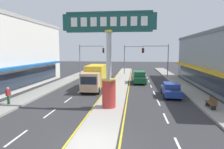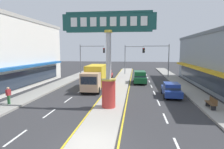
# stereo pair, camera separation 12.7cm
# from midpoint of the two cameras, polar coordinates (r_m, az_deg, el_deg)

# --- Properties ---
(ground_plane) EXTENTS (160.00, 160.00, 0.00)m
(ground_plane) POSITION_cam_midpoint_polar(r_m,az_deg,el_deg) (10.97, -6.23, -20.29)
(ground_plane) COLOR #303033
(median_strip) EXTENTS (2.54, 52.00, 0.14)m
(median_strip) POSITION_cam_midpoint_polar(r_m,az_deg,el_deg) (28.02, 2.02, -3.14)
(median_strip) COLOR #A39E93
(median_strip) RESTS_ON ground
(sidewalk_left) EXTENTS (2.52, 60.00, 0.18)m
(sidewalk_left) POSITION_cam_midpoint_polar(r_m,az_deg,el_deg) (28.34, -17.09, -3.29)
(sidewalk_left) COLOR gray
(sidewalk_left) RESTS_ON ground
(sidewalk_right) EXTENTS (2.52, 60.00, 0.18)m
(sidewalk_right) POSITION_cam_midpoint_polar(r_m,az_deg,el_deg) (26.86, 21.50, -4.03)
(sidewalk_right) COLOR gray
(sidewalk_right) RESTS_ON ground
(lane_markings) EXTENTS (9.28, 52.00, 0.01)m
(lane_markings) POSITION_cam_midpoint_polar(r_m,az_deg,el_deg) (26.71, 1.78, -3.79)
(lane_markings) COLOR silver
(lane_markings) RESTS_ON ground
(district_sign) EXTENTS (7.82, 1.25, 8.11)m
(district_sign) POSITION_cam_midpoint_polar(r_m,az_deg,el_deg) (16.33, -1.19, 4.88)
(district_sign) COLOR #B7332D
(district_sign) RESTS_ON median_strip
(traffic_light_left_side) EXTENTS (4.86, 0.46, 6.20)m
(traffic_light_left_side) POSITION_cam_midpoint_polar(r_m,az_deg,el_deg) (36.93, -7.03, 5.80)
(traffic_light_left_side) COLOR slate
(traffic_light_left_side) RESTS_ON ground
(traffic_light_right_side) EXTENTS (4.86, 0.46, 6.20)m
(traffic_light_right_side) POSITION_cam_midpoint_polar(r_m,az_deg,el_deg) (36.40, 13.50, 5.64)
(traffic_light_right_side) COLOR slate
(traffic_light_right_side) RESTS_ON ground
(traffic_light_median_far) EXTENTS (4.20, 0.46, 6.20)m
(traffic_light_median_far) POSITION_cam_midpoint_polar(r_m,az_deg,el_deg) (40.80, 5.72, 5.86)
(traffic_light_median_far) COLOR slate
(traffic_light_median_far) RESTS_ON ground
(box_truck_near_right_lane) EXTENTS (2.29, 6.91, 3.12)m
(box_truck_near_right_lane) POSITION_cam_midpoint_polar(r_m,az_deg,el_deg) (25.10, -5.24, -0.61)
(box_truck_near_right_lane) COLOR tan
(box_truck_near_right_lane) RESTS_ON ground
(sedan_far_right_lane) EXTENTS (1.93, 4.35, 1.53)m
(sedan_far_right_lane) POSITION_cam_midpoint_polar(r_m,az_deg,el_deg) (22.19, 16.96, -4.27)
(sedan_far_right_lane) COLOR navy
(sedan_far_right_lane) RESTS_ON ground
(suv_near_left_lane) EXTENTS (2.09, 4.67, 1.90)m
(suv_near_left_lane) POSITION_cam_midpoint_polar(r_m,az_deg,el_deg) (30.06, 7.95, -0.74)
(suv_near_left_lane) COLOR #14562D
(suv_near_left_lane) RESTS_ON ground
(sedan_mid_left_lane) EXTENTS (1.97, 4.37, 1.53)m
(sedan_mid_left_lane) POSITION_cam_midpoint_polar(r_m,az_deg,el_deg) (34.33, -1.99, -0.04)
(sedan_mid_left_lane) COLOR maroon
(sedan_mid_left_lane) RESTS_ON ground
(street_bench) EXTENTS (0.48, 1.60, 0.88)m
(street_bench) POSITION_cam_midpoint_polar(r_m,az_deg,el_deg) (18.51, 27.28, -7.44)
(street_bench) COLOR brown
(street_bench) RESTS_ON sidewalk_right
(pedestrian_near_kerb) EXTENTS (0.31, 0.44, 1.58)m
(pedestrian_near_kerb) POSITION_cam_midpoint_polar(r_m,az_deg,el_deg) (19.92, -28.59, -5.27)
(pedestrian_near_kerb) COLOR #336B3D
(pedestrian_near_kerb) RESTS_ON sidewalk_left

